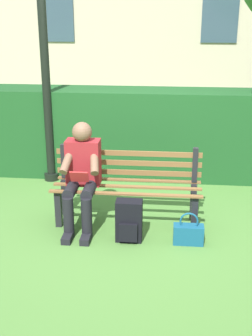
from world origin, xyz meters
name	(u,v)px	position (x,y,z in m)	size (l,w,h in m)	color
ground	(127,222)	(0.00, 0.00, 0.00)	(60.00, 60.00, 0.00)	#477533
park_bench	(127,184)	(0.00, -0.08, 0.45)	(1.69, 0.48, 0.87)	black
person_seated	(82,173)	(0.50, 0.10, 0.64)	(0.44, 0.73, 1.19)	maroon
hedge_backdrop	(148,132)	(-0.15, -1.62, 0.67)	(5.53, 0.73, 1.39)	#19471E
backpack	(129,221)	(-0.06, 0.41, 0.22)	(0.28, 0.24, 0.46)	black
handbag	(188,233)	(-0.70, 0.42, 0.12)	(0.32, 0.14, 0.36)	navy
lamp_post	(43,33)	(1.23, -1.29, 2.06)	(0.32, 0.32, 3.24)	black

